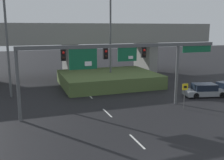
# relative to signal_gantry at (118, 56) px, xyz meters

# --- Properties ---
(lane_markings) EXTENTS (0.14, 33.82, 0.01)m
(lane_markings) POSITION_rel_signal_gantry_xyz_m (-1.20, 2.70, -4.96)
(lane_markings) COLOR silver
(lane_markings) RESTS_ON ground
(signal_gantry) EXTENTS (18.57, 0.44, 6.03)m
(signal_gantry) POSITION_rel_signal_gantry_xyz_m (0.00, 0.00, 0.00)
(signal_gantry) COLOR #515456
(signal_gantry) RESTS_ON ground
(speed_limit_sign) EXTENTS (0.60, 0.11, 2.49)m
(speed_limit_sign) POSITION_rel_signal_gantry_xyz_m (5.83, -1.80, -3.34)
(speed_limit_sign) COLOR #4C4C4C
(speed_limit_sign) RESTS_ON ground
(highway_light_pole_near) EXTENTS (0.70, 0.36, 17.07)m
(highway_light_pole_near) POSITION_rel_signal_gantry_xyz_m (-9.39, 8.14, 3.95)
(highway_light_pole_near) COLOR #515456
(highway_light_pole_near) RESTS_ON ground
(highway_light_pole_far) EXTENTS (0.70, 0.36, 13.84)m
(highway_light_pole_far) POSITION_rel_signal_gantry_xyz_m (2.94, 10.69, 2.33)
(highway_light_pole_far) COLOR #515456
(highway_light_pole_far) RESTS_ON ground
(overpass_bridge) EXTENTS (44.22, 7.46, 8.02)m
(overpass_bridge) POSITION_rel_signal_gantry_xyz_m (-1.20, 17.40, 0.62)
(overpass_bridge) COLOR gray
(overpass_bridge) RESTS_ON ground
(grass_embankment) EXTENTS (12.07, 9.58, 1.62)m
(grass_embankment) POSITION_rel_signal_gantry_xyz_m (2.56, 10.42, -4.15)
(grass_embankment) COLOR #4C6033
(grass_embankment) RESTS_ON ground
(parked_sedan_near_right) EXTENTS (4.97, 2.84, 1.41)m
(parked_sedan_near_right) POSITION_rel_signal_gantry_xyz_m (10.76, 1.44, -4.31)
(parked_sedan_near_right) COLOR gray
(parked_sedan_near_right) RESTS_ON ground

